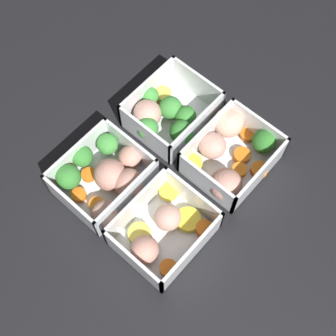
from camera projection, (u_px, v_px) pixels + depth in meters
ground_plane at (168, 173)px, 0.76m from camera, size 4.00×4.00×0.00m
container_near_left at (166, 115)px, 0.78m from camera, size 0.14×0.12×0.06m
container_near_right at (106, 177)px, 0.73m from camera, size 0.15×0.14×0.06m
container_far_left at (230, 153)px, 0.75m from camera, size 0.15×0.14×0.06m
container_far_right at (163, 231)px, 0.70m from camera, size 0.15×0.12×0.06m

